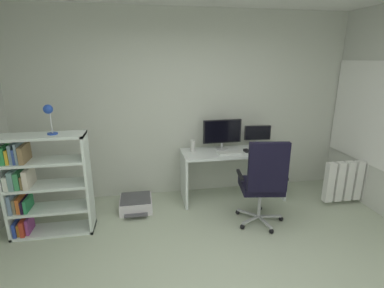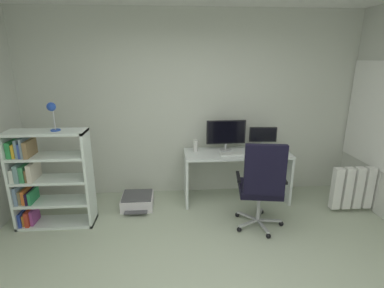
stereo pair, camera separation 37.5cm
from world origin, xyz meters
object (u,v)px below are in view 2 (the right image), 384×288
Objects in this scene: office_chair at (262,183)px; keyboard at (232,154)px; bookshelf at (43,179)px; radiator at (368,187)px; desk_lamp at (52,111)px; monitor_secondary at (263,136)px; printer at (138,201)px; desk at (236,165)px; monitor_main at (226,133)px; computer_mouse at (250,152)px; desktop_speaker at (195,146)px.

keyboard is at bearing 106.19° from office_chair.
bookshelf is 1.21× the size of radiator.
desk_lamp is at bearing -172.02° from keyboard.
office_chair is 1.68m from radiator.
monitor_secondary is 1.19× the size of desk_lamp.
printer is (1.09, 0.36, -0.54)m from bookshelf.
bookshelf is (-2.45, -0.40, -0.13)m from keyboard.
monitor_main reaches higher than desk.
keyboard is at bearing -77.35° from monitor_main.
keyboard reaches higher than printer.
bookshelf is at bearing -176.21° from computer_mouse.
office_chair reaches higher than keyboard.
bookshelf reaches higher than monitor_main.
bookshelf reaches higher than printer.
desktop_speaker is at bearing 172.10° from desk.
monitor_main is (-0.15, 0.13, 0.45)m from desk.
radiator is at bearing -13.66° from keyboard.
monitor_main reaches higher than office_chair.
monitor_main is at bearing 105.36° from office_chair.
keyboard is 0.54m from desktop_speaker.
desktop_speaker is 2.04m from bookshelf.
bookshelf is at bearing -163.47° from desktop_speaker.
desktop_speaker is 1.17m from office_chair.
monitor_main is 1.61m from printer.
radiator is (1.74, -0.47, -0.20)m from desk.
desk is 0.25m from keyboard.
bookshelf is (-1.94, -0.58, -0.21)m from desktop_speaker.
desk is at bearing 11.00° from bookshelf.
computer_mouse reaches higher than desk.
desk is 1.52m from printer.
desktop_speaker is (-0.60, 0.08, 0.28)m from desk.
keyboard is 0.28× the size of bookshelf.
desk is 4.52× the size of desk_lamp.
computer_mouse reaches higher than radiator.
office_chair is (0.71, -0.91, -0.20)m from desktop_speaker.
monitor_main is 2.08m from radiator.
computer_mouse is 0.20× the size of printer.
computer_mouse is 0.77m from office_chair.
computer_mouse is (0.26, 0.03, 0.01)m from keyboard.
desktop_speaker reaches higher than desk.
office_chair is 3.42× the size of desk_lamp.
radiator reaches higher than printer.
printer is (-1.62, -0.06, -0.67)m from computer_mouse.
desk_lamp is (-2.49, -0.43, 0.71)m from computer_mouse.
desktop_speaker is at bearing 14.00° from printer.
desk_lamp is at bearing -175.44° from computer_mouse.
computer_mouse reaches higher than keyboard.
bookshelf is (-2.54, -0.49, 0.08)m from desk.
desk is 2.54m from desk_lamp.
desk is at bearing -162.27° from monitor_secondary.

